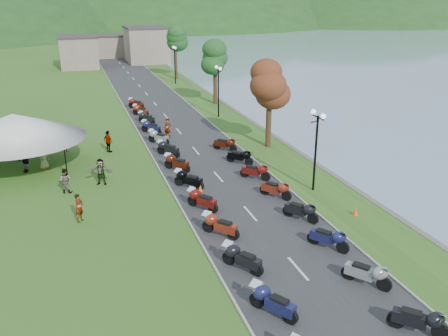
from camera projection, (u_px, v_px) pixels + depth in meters
road at (166, 116)px, 48.04m from camera, size 7.00×120.00×0.02m
hills_backdrop at (87, 26)px, 190.99m from camera, size 360.00×120.00×76.00m
far_building at (106, 48)px, 86.81m from camera, size 18.00×16.00×5.00m
moto_row_left at (195, 190)px, 28.44m from camera, size 2.60×52.60×1.10m
moto_row_right at (313, 224)px, 24.23m from camera, size 2.60×31.38×1.10m
vendor_tent_main at (16, 142)px, 32.72m from camera, size 6.31×6.31×4.00m
tree_lakeside at (269, 98)px, 37.00m from camera, size 2.87×2.87×7.98m
pedestrian_a at (81, 221)px, 25.73m from camera, size 0.69×0.72×1.59m
pedestrian_b at (67, 192)px, 29.48m from camera, size 0.87×0.68×1.59m
pedestrian_c at (25, 172)px, 32.84m from camera, size 1.12×1.30×1.90m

